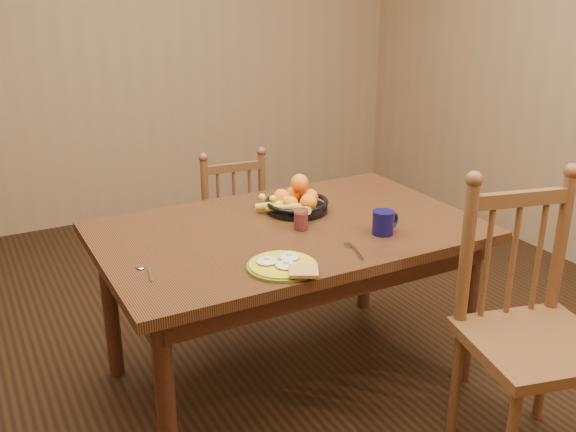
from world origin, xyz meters
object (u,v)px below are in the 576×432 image
chair_far (228,225)px  fruit_bowl (296,202)px  chair_near (531,332)px  breakfast_plate (283,265)px  dining_table (288,245)px  coffee_mug (384,222)px

chair_far → fruit_bowl: (0.02, -0.77, 0.37)m
chair_near → chair_far: bearing=117.8°
breakfast_plate → fruit_bowl: size_ratio=0.94×
dining_table → chair_far: (0.11, 0.93, -0.24)m
chair_near → fruit_bowl: size_ratio=3.34×
breakfast_plate → dining_table: bearing=59.4°
breakfast_plate → fruit_bowl: fruit_bowl is taller
breakfast_plate → coffee_mug: size_ratio=2.30×
chair_far → fruit_bowl: 0.86m
dining_table → coffee_mug: coffee_mug is taller
dining_table → chair_far: size_ratio=1.83×
chair_near → breakfast_plate: bearing=160.7°
chair_near → fruit_bowl: (-0.43, 1.01, 0.27)m
dining_table → fruit_bowl: fruit_bowl is taller
dining_table → fruit_bowl: (0.12, 0.16, 0.13)m
dining_table → fruit_bowl: size_ratio=4.94×
coffee_mug → chair_near: bearing=-68.3°
chair_near → coffee_mug: (-0.24, 0.60, 0.27)m
chair_far → chair_near: 1.84m
chair_far → chair_near: chair_near is taller
chair_near → coffee_mug: bearing=125.4°
coffee_mug → fruit_bowl: 0.45m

